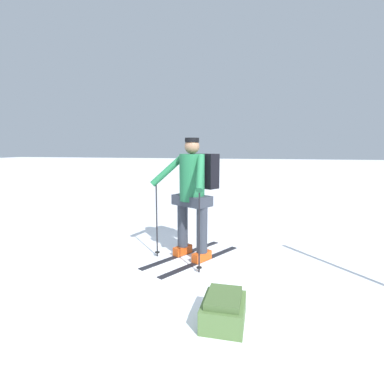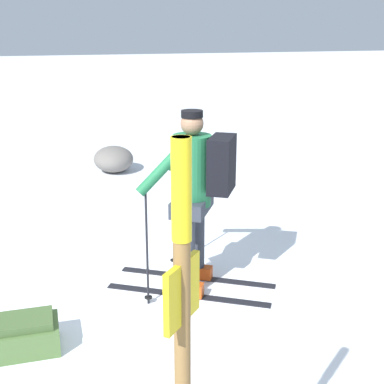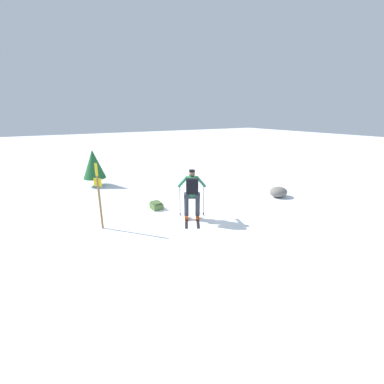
% 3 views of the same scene
% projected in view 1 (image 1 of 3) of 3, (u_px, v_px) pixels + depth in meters
% --- Properties ---
extents(ground_plane, '(80.00, 80.00, 0.00)m').
position_uv_depth(ground_plane, '(196.00, 271.00, 3.81)').
color(ground_plane, white).
extents(skier, '(1.18, 1.58, 1.69)m').
position_uv_depth(skier, '(194.00, 189.00, 4.16)').
color(skier, black).
rests_on(skier, ground_plane).
extents(dropped_backpack, '(0.37, 0.49, 0.27)m').
position_uv_depth(dropped_backpack, '(224.00, 310.00, 2.66)').
color(dropped_backpack, '#4C6B38').
rests_on(dropped_backpack, ground_plane).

